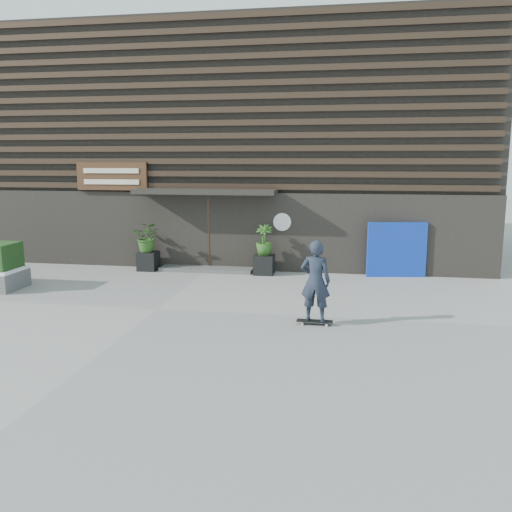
% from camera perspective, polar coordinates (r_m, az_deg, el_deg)
% --- Properties ---
extents(ground, '(80.00, 80.00, 0.00)m').
position_cam_1_polar(ground, '(13.13, -10.41, -5.57)').
color(ground, gray).
rests_on(ground, ground).
extents(entrance_step, '(3.00, 0.80, 0.12)m').
position_cam_1_polar(entrance_step, '(17.38, -5.24, -1.38)').
color(entrance_step, '#4C4C4A').
rests_on(entrance_step, ground).
extents(planter_pot_left, '(0.60, 0.60, 0.60)m').
position_cam_1_polar(planter_pot_left, '(17.73, -11.36, -0.52)').
color(planter_pot_left, black).
rests_on(planter_pot_left, ground).
extents(bamboo_left, '(0.86, 0.75, 0.96)m').
position_cam_1_polar(bamboo_left, '(17.61, -11.45, 1.98)').
color(bamboo_left, '#2D591E').
rests_on(bamboo_left, planter_pot_left).
extents(planter_pot_right, '(0.60, 0.60, 0.60)m').
position_cam_1_polar(planter_pot_right, '(16.76, 0.87, -0.93)').
color(planter_pot_right, black).
rests_on(planter_pot_right, ground).
extents(bamboo_right, '(0.54, 0.54, 0.96)m').
position_cam_1_polar(bamboo_right, '(16.62, 0.88, 1.71)').
color(bamboo_right, '#2D591E').
rests_on(bamboo_right, planter_pot_right).
extents(blue_tarp, '(1.78, 0.41, 1.68)m').
position_cam_1_polar(blue_tarp, '(16.83, 14.70, 0.64)').
color(blue_tarp, '#0D2FAD').
rests_on(blue_tarp, ground).
extents(building, '(18.00, 11.00, 8.00)m').
position_cam_1_polar(building, '(22.26, -1.79, 11.34)').
color(building, black).
rests_on(building, ground).
extents(skateboarder, '(0.78, 0.48, 1.85)m').
position_cam_1_polar(skateboarder, '(11.54, 6.33, -2.67)').
color(skateboarder, black).
rests_on(skateboarder, ground).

